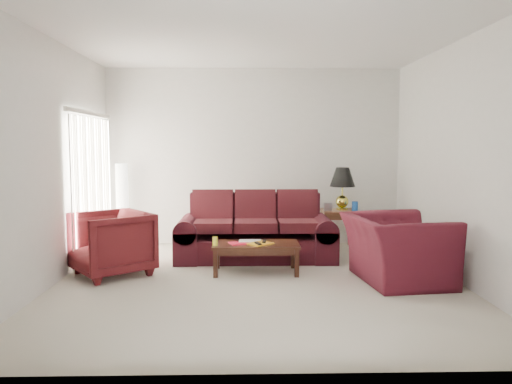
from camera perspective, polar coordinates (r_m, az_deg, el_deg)
floor at (r=6.32m, az=0.19°, el=-10.26°), size 5.00×5.00×0.00m
blinds at (r=7.74m, az=-18.30°, el=0.49°), size 0.10×2.00×2.16m
sofa at (r=7.46m, az=-0.06°, el=-4.05°), size 2.35×1.02×0.96m
throw_pillow at (r=8.04m, az=-4.87°, el=-1.65°), size 0.41×0.25×0.40m
end_table at (r=8.40m, az=9.45°, el=-4.19°), size 0.63×0.63×0.63m
table_lamp at (r=8.36m, az=9.84°, el=0.38°), size 0.49×0.49×0.70m
clock at (r=8.20m, az=8.23°, el=-1.68°), size 0.14×0.05×0.14m
blue_canister at (r=8.25m, az=11.24°, el=-1.61°), size 0.12×0.12×0.16m
picture_frame at (r=8.49m, az=8.25°, el=-1.33°), size 0.15×0.18×0.06m
floor_lamp at (r=8.58m, az=-15.04°, el=-1.46°), size 0.26×0.26×1.42m
armchair_left at (r=6.83m, az=-16.26°, el=-5.65°), size 1.28×1.28×0.84m
armchair_right at (r=6.50m, az=15.80°, el=-6.27°), size 1.26×1.40×0.82m
coffee_table at (r=6.72m, az=-0.03°, el=-7.54°), size 1.25×0.84×0.40m
magazine_red at (r=6.64m, az=-1.81°, el=-5.86°), size 0.32×0.28×0.02m
magazine_white at (r=6.76m, az=-0.71°, el=-5.65°), size 0.30×0.24×0.02m
magazine_orange at (r=6.60m, az=0.45°, el=-5.91°), size 0.38×0.38×0.02m
remote_a at (r=6.53m, az=0.23°, el=-5.89°), size 0.09×0.16×0.02m
remote_b at (r=6.66m, az=0.96°, el=-5.65°), size 0.06×0.16×0.02m
yellow_glass at (r=6.54m, az=-4.70°, el=-5.60°), size 0.07×0.07×0.12m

